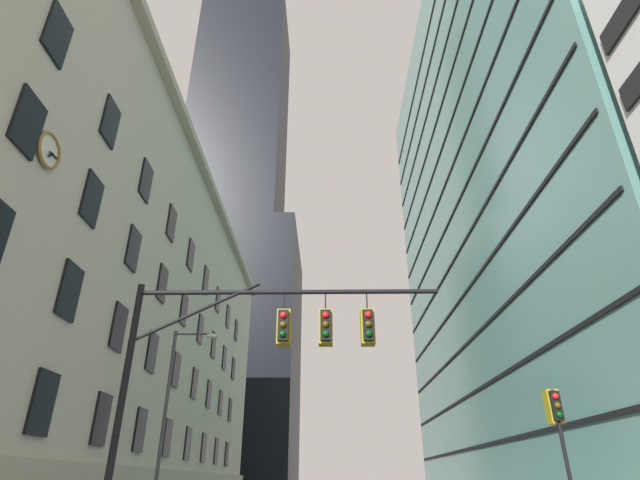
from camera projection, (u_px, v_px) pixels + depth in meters
name	position (u px, v px, depth m)	size (l,w,h in m)	color
station_building	(77.00, 310.00, 34.75)	(15.89, 58.19, 24.93)	beige
dark_skyscraper	(237.00, 169.00, 109.46)	(28.58, 28.58, 216.08)	black
glass_office_midrise	(535.00, 191.00, 48.32)	(17.57, 50.34, 54.52)	slate
traffic_signal_mast	(270.00, 344.00, 14.09)	(9.11, 0.63, 6.76)	black
traffic_light_near_right	(556.00, 415.00, 15.49)	(0.40, 0.63, 4.00)	black
street_lamppost	(173.00, 400.00, 23.73)	(2.22, 0.32, 8.30)	#47474C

